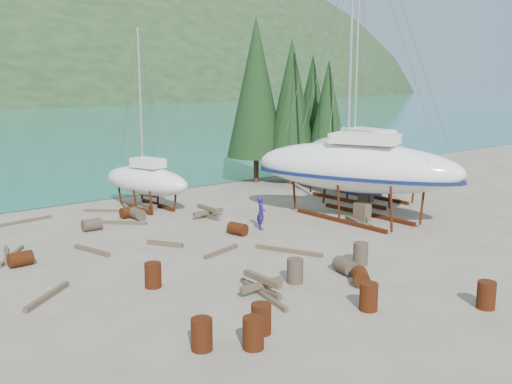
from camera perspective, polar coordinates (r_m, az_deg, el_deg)
ground at (r=23.43m, az=0.96°, el=-6.51°), size 600.00×600.00×0.00m
cypress_near_right at (r=39.66m, az=3.57°, el=9.11°), size 3.60×3.60×10.00m
cypress_mid_right at (r=39.33m, az=7.18°, el=7.76°), size 3.06×3.06×8.50m
cypress_back_left at (r=40.16m, az=0.02°, el=10.40°), size 4.14×4.14×11.50m
cypress_far_right at (r=42.48m, az=5.63°, el=8.41°), size 3.24×3.24×9.00m
large_sailboat_near at (r=29.69m, az=9.95°, el=2.53°), size 7.13×11.31×17.21m
large_sailboat_far at (r=34.73m, az=10.42°, el=3.52°), size 4.89×10.67×16.28m
small_sailboat_shore at (r=32.57m, az=-10.93°, el=1.21°), size 3.39×6.48×9.92m
worker at (r=27.50m, az=0.50°, el=-2.10°), size 0.66×0.72×1.65m
drum_0 at (r=15.64m, az=-5.45°, el=-13.98°), size 0.58×0.58×0.88m
drum_1 at (r=21.66m, az=8.87°, el=-7.31°), size 0.77×0.99×0.58m
drum_2 at (r=24.01m, az=-22.48°, el=-6.21°), size 0.89×0.60×0.58m
drum_3 at (r=18.40m, az=11.20°, el=-10.24°), size 0.58×0.58×0.88m
drum_4 at (r=30.71m, az=-12.57°, el=-2.01°), size 0.88×0.58×0.58m
drum_6 at (r=26.67m, az=-1.85°, el=-3.70°), size 0.76×0.99×0.58m
drum_7 at (r=19.58m, az=22.04°, el=-9.53°), size 0.58×0.58×0.88m
drum_9 at (r=28.51m, az=-16.09°, el=-3.17°), size 0.91×0.63×0.58m
drum_10 at (r=15.65m, az=-0.28°, el=-13.92°), size 0.58×0.58×0.88m
drum_11 at (r=30.29m, az=-11.80°, el=-2.15°), size 0.59×0.88×0.58m
drum_12 at (r=20.59m, az=10.42°, el=-8.33°), size 1.02×1.04×0.58m
drum_13 at (r=16.50m, az=0.52°, el=-12.56°), size 0.58×0.58×0.88m
drum_14 at (r=20.28m, az=-10.26°, el=-8.18°), size 0.58×0.58×0.88m
drum_16 at (r=20.44m, az=3.92°, el=-7.87°), size 0.58×0.58×0.88m
drum_17 at (r=22.74m, az=10.41°, el=-6.08°), size 0.58×0.58×0.88m
timber_0 at (r=31.32m, az=-22.10°, el=-2.72°), size 2.83×0.53×0.14m
timber_1 at (r=29.34m, az=9.81°, el=-2.90°), size 0.91×1.76×0.19m
timber_3 at (r=19.29m, az=0.69°, el=-10.17°), size 0.81×3.12×0.15m
timber_4 at (r=24.98m, az=-16.11°, el=-5.63°), size 0.71×2.15×0.17m
timber_5 at (r=24.01m, az=3.27°, el=-5.89°), size 1.38×2.83×0.16m
timber_6 at (r=32.69m, az=-12.75°, el=-1.59°), size 0.74×2.03×0.19m
timber_8 at (r=25.25m, az=-9.08°, el=-5.14°), size 1.04×1.57×0.19m
timber_9 at (r=32.46m, az=-14.96°, el=-1.82°), size 1.75×1.64×0.15m
timber_10 at (r=29.51m, az=-13.61°, el=-2.99°), size 2.17×2.23×0.16m
timber_11 at (r=23.95m, az=-3.49°, el=-5.95°), size 2.08×0.72×0.15m
timber_12 at (r=20.28m, az=-20.14°, el=-9.77°), size 2.04×1.70×0.17m
timber_15 at (r=25.33m, az=-23.27°, el=-5.91°), size 1.66×2.27×0.15m
timber_17 at (r=25.51m, az=-23.69°, el=-5.80°), size 0.79×2.39×0.16m
timber_pile_fore at (r=19.48m, az=0.63°, el=-9.25°), size 1.80×1.80×0.60m
timber_pile_aft at (r=30.07m, az=-4.80°, el=-2.03°), size 1.80×1.80×0.60m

